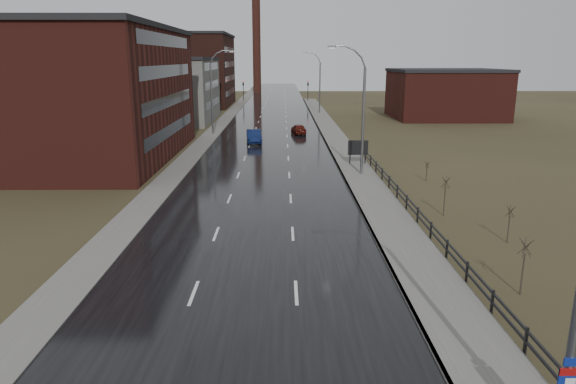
{
  "coord_description": "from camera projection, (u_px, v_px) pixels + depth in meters",
  "views": [
    {
      "loc": [
        1.71,
        -9.13,
        10.24
      ],
      "look_at": [
        2.0,
        18.64,
        3.0
      ],
      "focal_mm": 32.0,
      "sensor_mm": 36.0,
      "label": 1
    }
  ],
  "objects": [
    {
      "name": "road",
      "position": [
        270.0,
        136.0,
        69.44
      ],
      "size": [
        14.0,
        300.0,
        0.06
      ],
      "primitive_type": "cube",
      "color": "black",
      "rests_on": "ground"
    },
    {
      "name": "sidewalk_right",
      "position": [
        361.0,
        177.0,
        45.33
      ],
      "size": [
        3.2,
        180.0,
        0.18
      ],
      "primitive_type": "cube",
      "color": "#595651",
      "rests_on": "ground"
    },
    {
      "name": "curb_right",
      "position": [
        343.0,
        177.0,
        45.31
      ],
      "size": [
        0.16,
        180.0,
        0.18
      ],
      "primitive_type": "cube",
      "color": "slate",
      "rests_on": "ground"
    },
    {
      "name": "sidewalk_left",
      "position": [
        209.0,
        136.0,
        69.35
      ],
      "size": [
        2.4,
        260.0,
        0.12
      ],
      "primitive_type": "cube",
      "color": "#595651",
      "rests_on": "ground"
    },
    {
      "name": "warehouse_near",
      "position": [
        63.0,
        93.0,
        53.02
      ],
      "size": [
        22.44,
        28.56,
        13.5
      ],
      "color": "#471914",
      "rests_on": "ground"
    },
    {
      "name": "warehouse_mid",
      "position": [
        164.0,
        89.0,
        85.36
      ],
      "size": [
        16.32,
        20.4,
        10.5
      ],
      "color": "slate",
      "rests_on": "ground"
    },
    {
      "name": "warehouse_far",
      "position": [
        171.0,
        70.0,
        113.71
      ],
      "size": [
        26.52,
        24.48,
        15.5
      ],
      "color": "#331611",
      "rests_on": "ground"
    },
    {
      "name": "building_right",
      "position": [
        445.0,
        94.0,
        89.97
      ],
      "size": [
        18.36,
        16.32,
        8.5
      ],
      "color": "#471914",
      "rests_on": "ground"
    },
    {
      "name": "smokestack",
      "position": [
        257.0,
        40.0,
        152.56
      ],
      "size": [
        2.7,
        2.7,
        30.7
      ],
      "color": "#331611",
      "rests_on": "ground"
    },
    {
      "name": "streetlight_main",
      "position": [
        574.0,
        245.0,
        11.88
      ],
      "size": [
        3.91,
        0.29,
        12.11
      ],
      "color": "slate",
      "rests_on": "ground"
    },
    {
      "name": "streetlight_right_mid",
      "position": [
        360.0,
        110.0,
        44.84
      ],
      "size": [
        3.36,
        0.28,
        11.35
      ],
      "color": "slate",
      "rests_on": "ground"
    },
    {
      "name": "streetlight_left",
      "position": [
        214.0,
        92.0,
        69.84
      ],
      "size": [
        3.36,
        0.28,
        11.35
      ],
      "color": "slate",
      "rests_on": "ground"
    },
    {
      "name": "streetlight_right_far",
      "position": [
        318.0,
        82.0,
        97.09
      ],
      "size": [
        3.36,
        0.28,
        11.35
      ],
      "color": "slate",
      "rests_on": "ground"
    },
    {
      "name": "guardrail",
      "position": [
        434.0,
        232.0,
        29.04
      ],
      "size": [
        0.1,
        53.05,
        1.1
      ],
      "color": "black",
      "rests_on": "ground"
    },
    {
      "name": "shrub_c",
      "position": [
        523.0,
        265.0,
        22.63
      ],
      "size": [
        0.62,
        0.65,
        2.63
      ],
      "color": "#382D23",
      "rests_on": "ground"
    },
    {
      "name": "shrub_d",
      "position": [
        509.0,
        223.0,
        29.16
      ],
      "size": [
        0.52,
        0.55,
        2.18
      ],
      "color": "#382D23",
      "rests_on": "ground"
    },
    {
      "name": "shrub_e",
      "position": [
        445.0,
        195.0,
        34.13
      ],
      "size": [
        0.64,
        0.67,
        2.7
      ],
      "color": "#382D23",
      "rests_on": "ground"
    },
    {
      "name": "shrub_f",
      "position": [
        427.0,
        171.0,
        43.95
      ],
      "size": [
        0.41,
        0.43,
        1.69
      ],
      "color": "#382D23",
      "rests_on": "ground"
    },
    {
      "name": "billboard",
      "position": [
        358.0,
        149.0,
        50.28
      ],
      "size": [
        1.97,
        0.17,
        2.5
      ],
      "color": "black",
      "rests_on": "ground"
    },
    {
      "name": "traffic_light_left",
      "position": [
        243.0,
        82.0,
        126.27
      ],
      "size": [
        0.58,
        2.73,
        5.3
      ],
      "color": "black",
      "rests_on": "ground"
    },
    {
      "name": "traffic_light_right",
      "position": [
        308.0,
        82.0,
        126.43
      ],
      "size": [
        0.58,
        2.73,
        5.3
      ],
      "color": "black",
      "rests_on": "ground"
    },
    {
      "name": "car_near",
      "position": [
        254.0,
        137.0,
        63.69
      ],
      "size": [
        2.2,
        5.1,
        1.63
      ],
      "primitive_type": "imported",
      "rotation": [
        0.0,
        0.0,
        0.1
      ],
      "color": "#0D1841",
      "rests_on": "ground"
    },
    {
      "name": "car_far",
      "position": [
        299.0,
        129.0,
        71.08
      ],
      "size": [
        2.25,
        4.4,
        1.43
      ],
      "primitive_type": "imported",
      "rotation": [
        0.0,
        0.0,
        3.28
      ],
      "color": "#50140D",
      "rests_on": "ground"
    }
  ]
}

